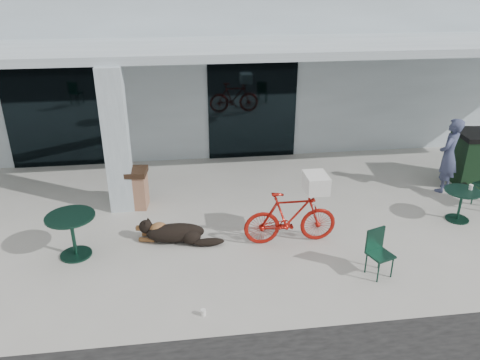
{
  "coord_description": "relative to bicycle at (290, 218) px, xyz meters",
  "views": [
    {
      "loc": [
        -0.14,
        -7.2,
        4.86
      ],
      "look_at": [
        0.97,
        1.23,
        1.0
      ],
      "focal_mm": 35.0,
      "sensor_mm": 36.0,
      "label": 1
    }
  ],
  "objects": [
    {
      "name": "ground",
      "position": [
        -1.83,
        -0.4,
        -0.54
      ],
      "size": [
        80.0,
        80.0,
        0.0
      ],
      "primitive_type": "plane",
      "color": "#B0AEA6",
      "rests_on": "ground"
    },
    {
      "name": "dog",
      "position": [
        -2.19,
        0.3,
        -0.32
      ],
      "size": [
        1.35,
        0.73,
        0.43
      ],
      "primitive_type": null,
      "rotation": [
        0.0,
        0.0,
        -0.25
      ],
      "color": "black",
      "rests_on": "ground"
    },
    {
      "name": "cup_on_table",
      "position": [
        3.9,
        0.43,
        0.2
      ],
      "size": [
        0.1,
        0.1,
        0.11
      ],
      "primitive_type": "cylinder",
      "rotation": [
        0.0,
        0.0,
        -0.4
      ],
      "color": "white",
      "rests_on": "cafe_table_far"
    },
    {
      "name": "cafe_table_near",
      "position": [
        -4.03,
        0.06,
        -0.12
      ],
      "size": [
        1.17,
        1.17,
        0.83
      ],
      "primitive_type": null,
      "rotation": [
        0.0,
        0.0,
        -0.43
      ],
      "color": "#102E23",
      "rests_on": "ground"
    },
    {
      "name": "column",
      "position": [
        -3.33,
        1.9,
        1.02
      ],
      "size": [
        0.5,
        0.5,
        3.12
      ],
      "primitive_type": "cube",
      "color": "silver",
      "rests_on": "ground"
    },
    {
      "name": "laundry_basket",
      "position": [
        0.45,
        0.0,
        0.7
      ],
      "size": [
        0.41,
        0.55,
        0.33
      ],
      "primitive_type": "cube",
      "rotation": [
        0.0,
        0.0,
        1.57
      ],
      "color": "white",
      "rests_on": "bicycle"
    },
    {
      "name": "wheeled_bin",
      "position": [
        5.0,
        2.17,
        0.11
      ],
      "size": [
        0.9,
        1.09,
        1.29
      ],
      "primitive_type": null,
      "rotation": [
        0.0,
        0.0,
        -0.1
      ],
      "color": "black",
      "rests_on": "ground"
    },
    {
      "name": "person",
      "position": [
        4.16,
        1.8,
        0.35
      ],
      "size": [
        0.77,
        0.75,
        1.78
      ],
      "primitive_type": "imported",
      "rotation": [
        0.0,
        0.0,
        3.86
      ],
      "color": "#383F5F",
      "rests_on": "ground"
    },
    {
      "name": "cafe_table_far",
      "position": [
        3.73,
        0.4,
        -0.2
      ],
      "size": [
        0.95,
        0.95,
        0.68
      ],
      "primitive_type": null,
      "rotation": [
        0.0,
        0.0,
        -0.4
      ],
      "color": "#102E23",
      "rests_on": "ground"
    },
    {
      "name": "cafe_chair_far_a",
      "position": [
        1.28,
        -1.25,
        -0.12
      ],
      "size": [
        0.5,
        0.52,
        0.84
      ],
      "primitive_type": null,
      "rotation": [
        0.0,
        0.0,
        0.34
      ],
      "color": "#102E23",
      "rests_on": "ground"
    },
    {
      "name": "overhang",
      "position": [
        -1.83,
        3.2,
        2.67
      ],
      "size": [
        22.0,
        2.8,
        0.18
      ],
      "primitive_type": "cube",
      "color": "silver",
      "rests_on": "column"
    },
    {
      "name": "storefront_glass_left",
      "position": [
        -5.03,
        4.58,
        0.81
      ],
      "size": [
        2.8,
        0.06,
        2.7
      ],
      "primitive_type": "cube",
      "color": "black",
      "rests_on": "ground"
    },
    {
      "name": "storefront_glass_right",
      "position": [
        -0.03,
        4.58,
        0.81
      ],
      "size": [
        2.4,
        0.06,
        2.7
      ],
      "primitive_type": "cube",
      "color": "black",
      "rests_on": "ground"
    },
    {
      "name": "cup_near_dog",
      "position": [
        -1.79,
        -1.9,
        -0.49
      ],
      "size": [
        0.09,
        0.09,
        0.1
      ],
      "primitive_type": "cylinder",
      "rotation": [
        0.0,
        0.0,
        0.05
      ],
      "color": "white",
      "rests_on": "ground"
    },
    {
      "name": "building",
      "position": [
        -1.83,
        8.1,
        1.71
      ],
      "size": [
        22.0,
        7.0,
        4.5
      ],
      "primitive_type": "cube",
      "color": "silver",
      "rests_on": "ground"
    },
    {
      "name": "bicycle",
      "position": [
        0.0,
        0.0,
        0.0
      ],
      "size": [
        1.79,
        0.51,
        1.08
      ],
      "primitive_type": "imported",
      "rotation": [
        0.0,
        0.0,
        1.57
      ],
      "color": "#A1140C",
      "rests_on": "ground"
    },
    {
      "name": "trash_receptacle",
      "position": [
        -3.03,
        1.89,
        -0.09
      ],
      "size": [
        0.59,
        0.59,
        0.9
      ],
      "primitive_type": null,
      "rotation": [
        0.0,
        0.0,
        -0.12
      ],
      "color": "#92634B",
      "rests_on": "ground"
    }
  ]
}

